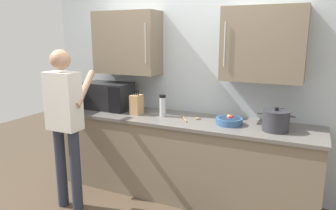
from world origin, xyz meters
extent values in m
cube|color=#B2BCC1|center=(0.00, 1.05, 1.40)|extent=(3.89, 0.10, 2.80)
cube|color=#756651|center=(-0.80, 0.84, 1.73)|extent=(0.82, 0.32, 0.74)
cylinder|color=#B7BABF|center=(-0.45, 0.67, 1.73)|extent=(0.01, 0.01, 0.45)
cube|color=#756651|center=(0.80, 0.84, 1.73)|extent=(0.82, 0.32, 0.74)
cylinder|color=#B7BABF|center=(0.45, 0.67, 1.73)|extent=(0.01, 0.01, 0.45)
cube|color=#756651|center=(0.00, 0.67, 0.44)|extent=(2.92, 0.65, 0.88)
cube|color=#605B56|center=(0.00, 0.67, 0.90)|extent=(2.96, 0.69, 0.03)
cube|color=black|center=(0.00, 0.36, 0.04)|extent=(2.92, 0.04, 0.09)
cube|color=black|center=(-1.03, 0.72, 1.08)|extent=(0.59, 0.34, 0.33)
cube|color=beige|center=(-1.11, 0.71, 1.08)|extent=(0.39, 0.29, 0.27)
cube|color=black|center=(-0.81, 0.54, 1.08)|extent=(0.17, 0.01, 0.31)
cube|color=black|center=(-1.30, 0.33, 1.08)|extent=(0.06, 0.43, 0.31)
cylinder|color=#A37547|center=(0.04, 0.63, 0.92)|extent=(0.14, 0.21, 0.01)
ellipsoid|color=#A37547|center=(0.17, 0.72, 0.92)|extent=(0.08, 0.07, 0.02)
cylinder|color=#335684|center=(0.54, 0.65, 0.95)|extent=(0.28, 0.28, 0.07)
cylinder|color=#192B42|center=(0.54, 0.65, 0.96)|extent=(0.23, 0.23, 0.04)
sphere|color=orange|center=(0.52, 0.70, 0.98)|extent=(0.06, 0.06, 0.06)
sphere|color=red|center=(0.55, 0.68, 0.98)|extent=(0.05, 0.05, 0.05)
sphere|color=#511E5B|center=(0.54, 0.65, 0.98)|extent=(0.04, 0.04, 0.04)
sphere|color=red|center=(0.53, 0.64, 0.98)|extent=(0.04, 0.04, 0.04)
cylinder|color=#B7BABF|center=(-0.24, 0.67, 1.02)|extent=(0.07, 0.07, 0.22)
cylinder|color=black|center=(-0.24, 0.67, 1.15)|extent=(0.08, 0.08, 0.03)
cylinder|color=#2D2D33|center=(1.00, 0.62, 1.01)|extent=(0.25, 0.25, 0.19)
cylinder|color=#2D2D33|center=(1.00, 0.62, 1.11)|extent=(0.26, 0.26, 0.02)
cylinder|color=black|center=(1.00, 0.62, 1.13)|extent=(0.04, 0.04, 0.03)
cylinder|color=#2D2D33|center=(0.85, 0.62, 1.07)|extent=(0.05, 0.02, 0.02)
cylinder|color=#2D2D33|center=(1.15, 0.62, 1.07)|extent=(0.05, 0.02, 0.02)
cube|color=tan|center=(-0.57, 0.63, 1.03)|extent=(0.11, 0.15, 0.23)
cylinder|color=black|center=(-0.60, 0.61, 1.17)|extent=(0.02, 0.02, 0.05)
cylinder|color=black|center=(-0.58, 0.61, 1.19)|extent=(0.02, 0.02, 0.09)
cylinder|color=black|center=(-0.55, 0.61, 1.17)|extent=(0.02, 0.02, 0.06)
cylinder|color=black|center=(-0.53, 0.61, 1.17)|extent=(0.02, 0.02, 0.07)
cylinder|color=#282D3D|center=(-1.07, -0.12, 0.44)|extent=(0.11, 0.11, 0.88)
cylinder|color=#282D3D|center=(-0.87, -0.12, 0.44)|extent=(0.11, 0.11, 0.88)
cube|color=silver|center=(-0.97, -0.12, 1.17)|extent=(0.34, 0.20, 0.59)
sphere|color=tan|center=(-0.97, -0.12, 1.59)|extent=(0.20, 0.20, 0.20)
cylinder|color=tan|center=(-0.90, 0.13, 1.27)|extent=(0.27, 0.55, 0.33)
cylinder|color=silver|center=(-1.17, -0.12, 1.12)|extent=(0.07, 0.07, 0.50)
camera|label=1|loc=(1.29, -2.47, 1.82)|focal=33.54mm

